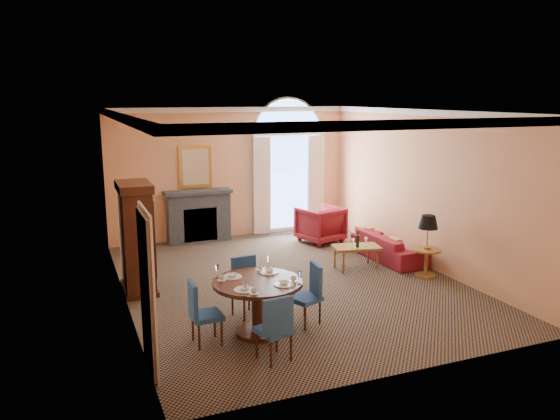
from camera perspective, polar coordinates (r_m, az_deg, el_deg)
name	(u,v)px	position (r m, az deg, el deg)	size (l,w,h in m)	color
ground	(290,282)	(10.45, 1.02, -7.52)	(7.50, 7.50, 0.00)	#101734
room_envelope	(276,147)	(10.51, -0.47, 6.63)	(6.04, 7.52, 3.45)	#E7A16E
armoire	(137,239)	(10.06, -14.76, -3.00)	(0.57, 1.01, 1.98)	black
dining_table	(258,295)	(8.07, -2.36, -8.88)	(1.32, 1.32, 1.03)	black
dining_chair_north	(245,282)	(8.84, -3.66, -7.53)	(0.52, 0.52, 0.94)	navy
dining_chair_south	(276,325)	(7.28, -0.44, -11.90)	(0.51, 0.51, 0.94)	navy
dining_chair_east	(310,290)	(8.49, 3.18, -8.37)	(0.54, 0.54, 0.94)	navy
dining_chair_west	(200,309)	(7.86, -8.34, -10.19)	(0.45, 0.44, 0.94)	navy
sofa	(389,247)	(12.00, 11.28, -3.77)	(1.93, 0.75, 0.56)	maroon
armchair	(320,224)	(13.16, 4.24, -1.50)	(0.93, 0.95, 0.87)	maroon
coffee_table	(357,248)	(11.22, 8.02, -3.94)	(1.02, 0.69, 0.80)	olive
side_table	(427,238)	(10.92, 15.15, -2.82)	(0.56, 0.56, 1.20)	olive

